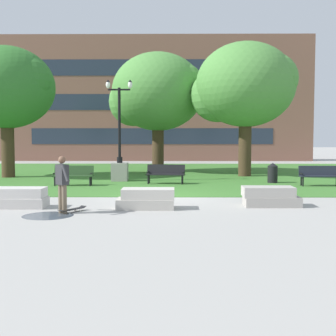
{
  "coord_description": "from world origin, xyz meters",
  "views": [
    {
      "loc": [
        0.57,
        -17.32,
        2.34
      ],
      "look_at": [
        0.41,
        -1.4,
        1.2
      ],
      "focal_mm": 50.0,
      "sensor_mm": 36.0,
      "label": 1
    }
  ],
  "objects": [
    {
      "name": "building_facade_distant",
      "position": [
        -1.26,
        24.5,
        5.54
      ],
      "size": [
        28.44,
        1.03,
        11.09
      ],
      "color": "brown",
      "rests_on": "ground"
    },
    {
      "name": "trash_bin",
      "position": [
        5.39,
        5.2,
        0.5
      ],
      "size": [
        0.49,
        0.49,
        0.96
      ],
      "color": "black",
      "rests_on": "grass_lawn"
    },
    {
      "name": "tree_near_left",
      "position": [
        4.54,
        8.91,
        5.03
      ],
      "size": [
        5.79,
        5.52,
        7.43
      ],
      "color": "#42301E",
      "rests_on": "grass_lawn"
    },
    {
      "name": "puddle",
      "position": [
        -3.04,
        -3.99,
        0.0
      ],
      "size": [
        1.47,
        1.47,
        0.01
      ],
      "primitive_type": "cylinder",
      "color": "#47515B",
      "rests_on": "ground"
    },
    {
      "name": "person_skateboarder",
      "position": [
        -2.71,
        -3.58,
        0.97
      ],
      "size": [
        0.68,
        1.04,
        1.71
      ],
      "color": "brown",
      "rests_on": "ground"
    },
    {
      "name": "park_bench_near_left",
      "position": [
        0.24,
        4.72,
        0.54
      ],
      "size": [
        1.85,
        0.73,
        0.9
      ],
      "color": "black",
      "rests_on": "grass_lawn"
    },
    {
      "name": "park_bench_near_right",
      "position": [
        7.23,
        3.86,
        0.54
      ],
      "size": [
        1.81,
        0.56,
        0.9
      ],
      "color": "#1E232D",
      "rests_on": "grass_lawn"
    },
    {
      "name": "skateboard",
      "position": [
        -2.47,
        -3.37,
        0.09
      ],
      "size": [
        0.72,
        0.96,
        0.14
      ],
      "color": "black",
      "rests_on": "ground"
    },
    {
      "name": "lamp_post_center",
      "position": [
        -2.1,
        6.08,
        1.04
      ],
      "size": [
        1.32,
        0.8,
        5.05
      ],
      "color": "gray",
      "rests_on": "grass_lawn"
    },
    {
      "name": "concrete_block_center",
      "position": [
        -4.39,
        -2.47,
        0.31
      ],
      "size": [
        1.8,
        0.9,
        0.64
      ],
      "color": "#BCB7B2",
      "rests_on": "ground"
    },
    {
      "name": "park_bench_far_left",
      "position": [
        -3.97,
        3.9,
        0.54
      ],
      "size": [
        1.8,
        0.54,
        0.9
      ],
      "color": "#284723",
      "rests_on": "grass_lawn"
    },
    {
      "name": "concrete_block_right",
      "position": [
        3.76,
        -2.1,
        0.31
      ],
      "size": [
        1.85,
        0.9,
        0.64
      ],
      "color": "#9E9991",
      "rests_on": "ground"
    },
    {
      "name": "concrete_block_left",
      "position": [
        -0.26,
        -2.66,
        0.31
      ],
      "size": [
        1.81,
        0.9,
        0.64
      ],
      "color": "#B2ADA3",
      "rests_on": "ground"
    },
    {
      "name": "tree_far_left",
      "position": [
        -8.5,
        8.09,
        4.81
      ],
      "size": [
        5.47,
        5.21,
        7.08
      ],
      "color": "#42301E",
      "rests_on": "grass_lawn"
    },
    {
      "name": "tree_near_right",
      "position": [
        -0.42,
        11.6,
        4.89
      ],
      "size": [
        5.92,
        5.63,
        7.35
      ],
      "color": "#42301E",
      "rests_on": "grass_lawn"
    },
    {
      "name": "grass_lawn",
      "position": [
        0.0,
        10.0,
        0.01
      ],
      "size": [
        40.0,
        20.0,
        0.02
      ],
      "primitive_type": "cube",
      "color": "#3D752D",
      "rests_on": "ground"
    },
    {
      "name": "ground_plane",
      "position": [
        0.0,
        0.0,
        0.0
      ],
      "size": [
        140.0,
        140.0,
        0.0
      ],
      "primitive_type": "plane",
      "color": "#A3A09B"
    }
  ]
}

